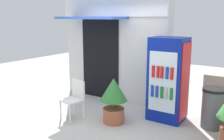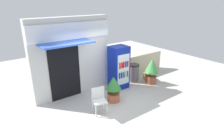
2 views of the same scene
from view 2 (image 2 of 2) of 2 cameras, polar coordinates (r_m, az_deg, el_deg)
The scene contains 9 objects.
ground at distance 6.76m, azimuth -0.32°, elevation -11.06°, with size 16.00×16.00×0.00m, color beige.
storefront_building at distance 7.25m, azimuth -12.19°, elevation 4.01°, with size 3.05×1.12×2.97m.
drink_cooler at distance 7.81m, azimuth 2.10°, elevation 0.74°, with size 0.75×0.66×1.79m.
plastic_chair at distance 6.28m, azimuth -3.94°, elevation -8.48°, with size 0.51×0.49×0.86m.
potted_plant_near_shop at distance 6.88m, azimuth 0.45°, elevation -5.16°, with size 0.57×0.57×0.96m.
potted_plant_curbside at distance 8.46m, azimuth 11.82°, elevation 0.36°, with size 0.62×0.62×1.15m.
trash_bin at distance 8.63m, azimuth 6.52°, elevation -0.84°, with size 0.47×0.47×0.82m.
stone_boundary_wall at distance 9.63m, azimuth 8.58°, elevation 1.85°, with size 2.65×0.23×0.97m, color beige.
cardboard_box at distance 8.97m, azimuth 10.72°, elevation -1.87°, with size 0.35×0.32×0.34m, color tan.
Camera 2 is at (-3.39, -4.65, 3.55)m, focal length 30.53 mm.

